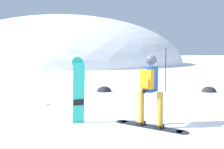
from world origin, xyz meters
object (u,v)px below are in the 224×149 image
Objects in this scene: piste_marker_near at (166,66)px; rock_mid at (104,91)px; snowboarder_main at (150,88)px; spare_snowboard at (78,90)px; rock_dark at (209,92)px.

piste_marker_near reaches higher than rock_mid.
rock_mid is at bearing 84.15° from snowboarder_main.
spare_snowboard is 5.37m from rock_mid.
piste_marker_near is (3.17, 4.78, 0.22)m from snowboarder_main.
spare_snowboard is at bearing -153.18° from rock_dark.
snowboarder_main is 5.82m from rock_mid.
rock_mid is (2.09, 4.87, -0.84)m from spare_snowboard.
rock_mid is (0.59, 5.71, -0.92)m from snowboarder_main.
spare_snowboard is 0.82× the size of piste_marker_near.
piste_marker_near reaches higher than rock_dark.
snowboarder_main is 2.56× the size of rock_mid.
piste_marker_near is 2.98m from rock_mid.
rock_mid is at bearing 160.20° from piste_marker_near.
spare_snowboard is 6.13m from piste_marker_near.
spare_snowboard reaches higher than rock_mid.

